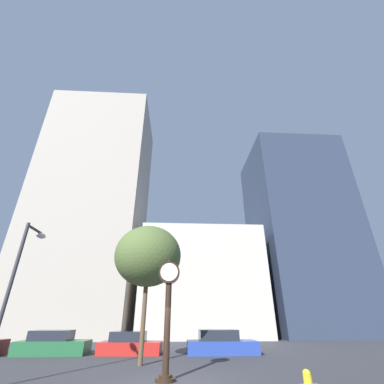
# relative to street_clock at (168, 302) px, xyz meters

# --- Properties ---
(ground_plane) EXTENTS (200.00, 200.00, 0.00)m
(ground_plane) POSITION_rel_street_clock_xyz_m (0.33, -0.24, -2.71)
(ground_plane) COLOR #38383D
(building_tall_tower) EXTENTS (14.03, 12.00, 33.43)m
(building_tall_tower) POSITION_rel_street_clock_xyz_m (-12.13, 23.76, 14.01)
(building_tall_tower) COLOR #ADA393
(building_tall_tower) RESTS_ON ground_plane
(building_storefront_row) EXTENTS (14.64, 12.00, 12.36)m
(building_storefront_row) POSITION_rel_street_clock_xyz_m (3.42, 23.76, 3.47)
(building_storefront_row) COLOR beige
(building_storefront_row) RESTS_ON ground_plane
(building_glass_modern) EXTENTS (12.51, 12.00, 26.72)m
(building_glass_modern) POSITION_rel_street_clock_xyz_m (18.13, 23.76, 10.65)
(building_glass_modern) COLOR #2D384C
(building_glass_modern) RESTS_ON ground_plane
(street_clock) EXTENTS (0.91, 0.76, 4.47)m
(street_clock) POSITION_rel_street_clock_xyz_m (0.00, 0.00, 0.00)
(street_clock) COLOR black
(street_clock) RESTS_ON ground_plane
(car_green) EXTENTS (4.39, 2.03, 1.40)m
(car_green) POSITION_rel_street_clock_xyz_m (-7.55, 7.98, -2.12)
(car_green) COLOR #236038
(car_green) RESTS_ON ground_plane
(car_red) EXTENTS (4.05, 2.01, 1.32)m
(car_red) POSITION_rel_street_clock_xyz_m (-2.62, 7.93, -2.16)
(car_red) COLOR red
(car_red) RESTS_ON ground_plane
(car_blue) EXTENTS (4.58, 1.92, 1.42)m
(car_blue) POSITION_rel_street_clock_xyz_m (3.33, 7.73, -2.12)
(car_blue) COLOR #28429E
(car_blue) RESTS_ON ground_plane
(fire_hydrant_far) EXTENTS (0.58, 0.25, 0.72)m
(fire_hydrant_far) POSITION_rel_street_clock_xyz_m (4.34, -2.46, -2.34)
(fire_hydrant_far) COLOR yellow
(fire_hydrant_far) RESTS_ON ground_plane
(street_lamp_left) EXTENTS (0.36, 1.57, 5.73)m
(street_lamp_left) POSITION_rel_street_clock_xyz_m (-5.98, -0.58, 1.16)
(street_lamp_left) COLOR #38383D
(street_lamp_left) RESTS_ON ground_plane
(bare_tree) EXTENTS (3.82, 3.82, 7.10)m
(bare_tree) POSITION_rel_street_clock_xyz_m (-1.38, 3.57, 2.66)
(bare_tree) COLOR brown
(bare_tree) RESTS_ON ground_plane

